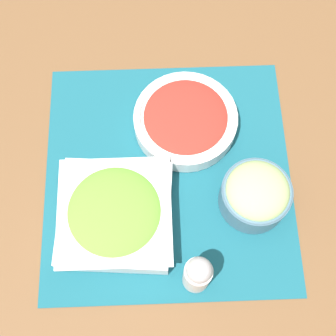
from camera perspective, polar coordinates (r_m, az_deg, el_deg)
name	(u,v)px	position (r m, az deg, el deg)	size (l,w,h in m)	color
ground_plane	(168,175)	(0.84, 0.00, -0.84)	(3.00, 3.00, 0.00)	brown
placemat	(168,174)	(0.84, 0.00, -0.79)	(0.44, 0.45, 0.00)	#195B6B
lettuce_bowl	(115,214)	(0.79, -6.44, -5.58)	(0.20, 0.20, 0.06)	white
tomato_bowl	(185,119)	(0.86, 2.15, 5.97)	(0.19, 0.19, 0.05)	white
cucumber_bowl	(256,194)	(0.80, 10.67, -3.11)	(0.12, 0.12, 0.08)	slate
pepper_shaker	(198,274)	(0.74, 3.62, -12.80)	(0.04, 0.04, 0.12)	silver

